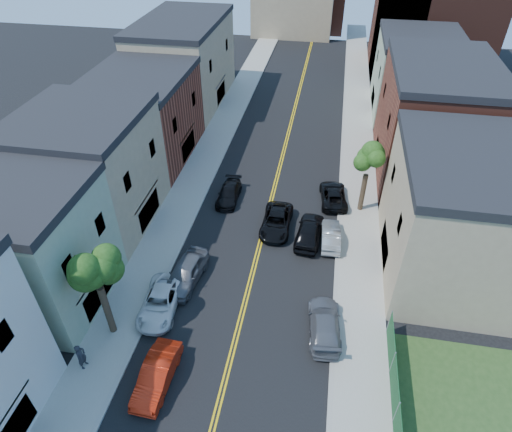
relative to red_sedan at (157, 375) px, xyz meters
The scene contains 25 objects.
sidewalk_left 29.21m from the red_sedan, 98.07° to the left, with size 3.20×100.00×0.15m, color gray.
sidewalk_right 31.20m from the red_sedan, 67.97° to the left, with size 3.20×100.00×0.15m, color gray.
curb_left 29.01m from the red_sedan, 94.65° to the left, with size 0.30×100.00×0.15m, color gray.
curb_right 30.58m from the red_sedan, 71.01° to the left, with size 0.30×100.00×0.15m, color gray.
bldg_left_palegrn 11.85m from the red_sedan, 154.29° to the left, with size 9.00×8.00×8.50m, color gray.
bldg_left_tan_near 17.65m from the red_sedan, 126.25° to the left, with size 9.00×10.00×9.00m, color #998466.
bldg_left_brick 27.11m from the red_sedan, 112.27° to the left, with size 9.00×12.00×8.00m, color brown.
bldg_left_tan_far 40.42m from the red_sedan, 104.69° to the left, with size 9.00×16.00×9.50m, color #998466.
bldg_right_tan 22.31m from the red_sedan, 35.96° to the left, with size 9.00×12.00×9.00m, color #998466.
bldg_right_brick 32.54m from the red_sedan, 56.52° to the left, with size 9.00×14.00×10.00m, color brown.
bldg_right_palegrn 44.75m from the red_sedan, 66.49° to the left, with size 9.00×12.00×8.50m, color gray.
church 59.84m from the red_sedan, 70.22° to the left, with size 16.20×14.20×22.60m.
backdrop_center 75.13m from the red_sedan, 87.10° to the left, with size 10.00×8.00×10.00m, color brown.
tree_left_mid 7.69m from the red_sedan, 144.40° to the left, with size 5.20×5.20×9.29m.
tree_right_far 22.81m from the red_sedan, 58.22° to the left, with size 4.40×4.40×8.03m.
red_sedan is the anchor object (origin of this frame).
white_pickup 5.50m from the red_sedan, 108.00° to the left, with size 2.31×5.01×1.39m, color silver.
grey_car_left 8.11m from the red_sedan, 95.44° to the left, with size 2.01×4.99×1.70m, color #505157.
black_car_left 18.44m from the red_sedan, 90.00° to the left, with size 1.79×4.40×1.28m, color black.
grey_car_right 10.72m from the red_sedan, 29.86° to the left, with size 2.02×4.96×1.44m, color #58595F.
black_car_right 16.16m from the red_sedan, 61.94° to the left, with size 1.96×4.88×1.66m, color black.
silver_car_right 16.94m from the red_sedan, 56.71° to the left, with size 1.45×4.16×1.37m, color #939699.
dark_car_right_far 21.93m from the red_sedan, 64.90° to the left, with size 2.21×4.79×1.33m, color black.
black_suv_lane 15.88m from the red_sedan, 72.39° to the left, with size 2.35×5.09×1.41m, color black.
pedestrian_left 4.68m from the red_sedan, behind, with size 0.69×0.45×1.89m, color #23232A.
Camera 1 is at (4.28, -1.68, 23.41)m, focal length 30.59 mm.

